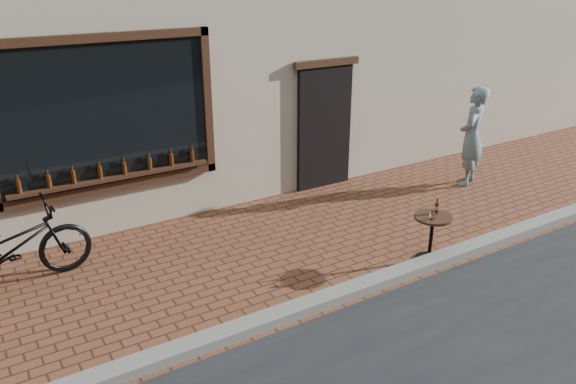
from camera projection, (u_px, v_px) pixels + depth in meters
ground at (356, 304)px, 6.81m from camera, size 90.00×90.00×0.00m
kerb at (346, 292)px, 6.94m from camera, size 90.00×0.25×0.12m
cargo_bicycle at (5, 249)px, 6.98m from camera, size 2.36×0.85×1.13m
bistro_table at (432, 229)px, 7.65m from camera, size 0.52×0.52×0.89m
pedestrian at (472, 136)px, 10.21m from camera, size 0.80×0.71×1.83m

